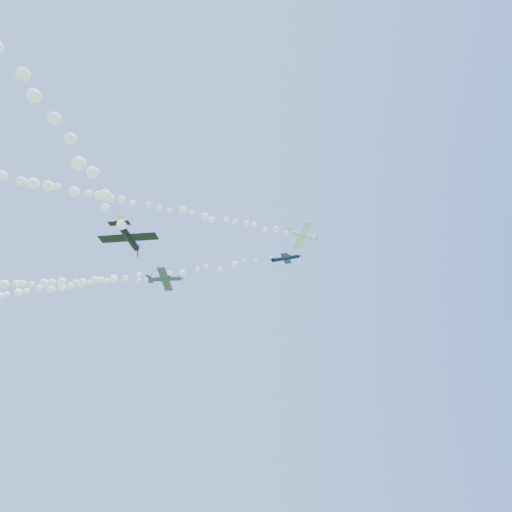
{
  "coord_description": "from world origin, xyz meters",
  "views": [
    {
      "loc": [
        -0.15,
        -73.52,
        3.4
      ],
      "look_at": [
        2.22,
        -6.44,
        45.65
      ],
      "focal_mm": 30.0,
      "sensor_mm": 36.0,
      "label": 1
    }
  ],
  "objects_px": {
    "plane_navy": "(286,258)",
    "plane_grey": "(165,279)",
    "plane_black": "(128,237)",
    "plane_white": "(302,235)"
  },
  "relations": [
    {
      "from": "plane_navy",
      "to": "plane_grey",
      "type": "relative_size",
      "value": 0.8
    },
    {
      "from": "plane_grey",
      "to": "plane_black",
      "type": "xyz_separation_m",
      "value": [
        1.63,
        -33.17,
        -12.41
      ]
    },
    {
      "from": "plane_white",
      "to": "plane_navy",
      "type": "relative_size",
      "value": 1.12
    },
    {
      "from": "plane_white",
      "to": "plane_grey",
      "type": "distance_m",
      "value": 29.89
    },
    {
      "from": "plane_black",
      "to": "plane_navy",
      "type": "bearing_deg",
      "value": -31.91
    },
    {
      "from": "plane_grey",
      "to": "plane_black",
      "type": "distance_m",
      "value": 35.45
    },
    {
      "from": "plane_navy",
      "to": "plane_black",
      "type": "distance_m",
      "value": 37.38
    },
    {
      "from": "plane_white",
      "to": "plane_navy",
      "type": "xyz_separation_m",
      "value": [
        -3.84,
        -2.32,
        -7.23
      ]
    },
    {
      "from": "plane_white",
      "to": "plane_black",
      "type": "distance_m",
      "value": 44.32
    },
    {
      "from": "plane_black",
      "to": "plane_white",
      "type": "bearing_deg",
      "value": -33.92
    }
  ]
}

